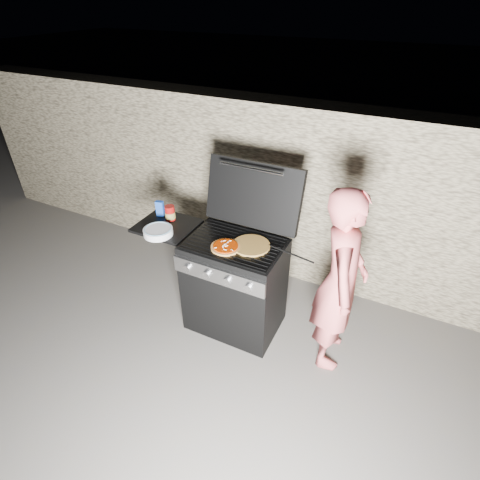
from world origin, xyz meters
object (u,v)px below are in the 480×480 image
at_px(person, 340,282).
at_px(sauce_jar, 170,213).
at_px(pizza_topped, 226,247).
at_px(gas_grill, 210,277).

bearing_deg(person, sauce_jar, 77.72).
distance_m(pizza_topped, sauce_jar, 0.69).
bearing_deg(gas_grill, pizza_topped, -24.31).
relative_size(gas_grill, pizza_topped, 5.65).
xyz_separation_m(sauce_jar, person, (1.56, -0.04, -0.19)).
bearing_deg(sauce_jar, pizza_topped, -15.81).
distance_m(gas_grill, pizza_topped, 0.53).
bearing_deg(gas_grill, person, 2.48).
distance_m(gas_grill, sauce_jar, 0.68).
xyz_separation_m(gas_grill, person, (1.12, 0.05, 0.33)).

